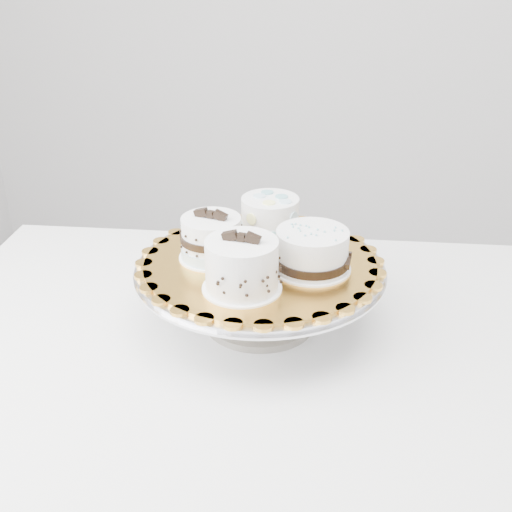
% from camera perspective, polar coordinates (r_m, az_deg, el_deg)
% --- Properties ---
extents(table, '(1.29, 0.93, 0.75)m').
position_cam_1_polar(table, '(1.10, 1.56, -10.82)').
color(table, white).
rests_on(table, floor).
extents(cake_stand, '(0.41, 0.41, 0.11)m').
position_cam_1_polar(cake_stand, '(1.06, 0.36, -2.38)').
color(cake_stand, gray).
rests_on(cake_stand, table).
extents(cake_board, '(0.49, 0.49, 0.01)m').
position_cam_1_polar(cake_board, '(1.04, 0.37, -0.57)').
color(cake_board, orange).
rests_on(cake_board, cake_stand).
extents(cake_swirl, '(0.12, 0.12, 0.10)m').
position_cam_1_polar(cake_swirl, '(0.94, -1.27, -0.94)').
color(cake_swirl, white).
rests_on(cake_swirl, cake_board).
extents(cake_banded, '(0.11, 0.11, 0.09)m').
position_cam_1_polar(cake_banded, '(1.04, -3.97, 1.47)').
color(cake_banded, white).
rests_on(cake_banded, cake_board).
extents(cake_dots, '(0.12, 0.12, 0.07)m').
position_cam_1_polar(cake_dots, '(1.11, 1.25, 3.44)').
color(cake_dots, white).
rests_on(cake_dots, cake_board).
extents(cake_ribbon, '(0.13, 0.13, 0.07)m').
position_cam_1_polar(cake_ribbon, '(1.01, 5.06, 0.40)').
color(cake_ribbon, white).
rests_on(cake_ribbon, cake_board).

